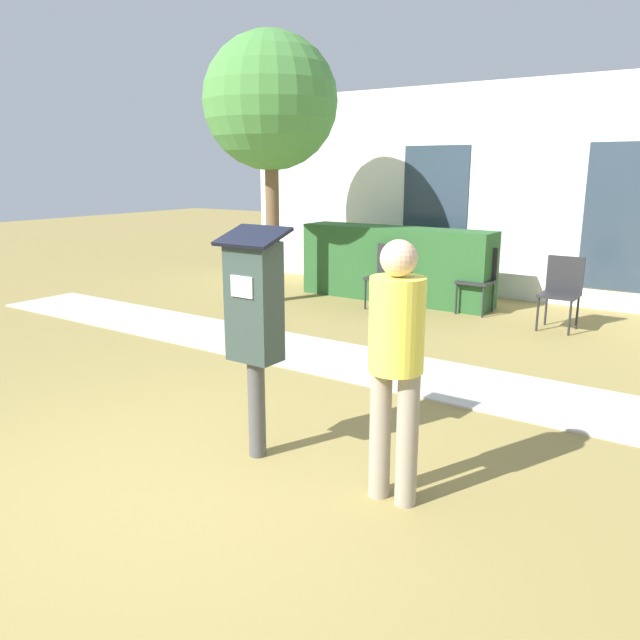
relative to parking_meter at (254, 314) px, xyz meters
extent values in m
plane|color=olive|center=(-0.16, -0.69, -1.02)|extent=(40.00, 40.00, 0.00)
cube|color=#B7B2A8|center=(-0.16, 2.19, -1.01)|extent=(12.00, 1.10, 0.02)
cube|color=white|center=(-0.16, 6.42, 0.58)|extent=(10.00, 0.24, 3.20)
cube|color=#2D3D4C|center=(-1.56, 6.29, 0.28)|extent=(1.10, 0.02, 2.00)
cube|color=#2D3D4C|center=(1.24, 6.29, 0.28)|extent=(1.10, 0.02, 2.00)
cylinder|color=#4C4C4C|center=(0.00, 0.00, -0.67)|extent=(0.12, 0.12, 0.70)
cube|color=#2D3D38|center=(0.00, 0.00, 0.08)|extent=(0.34, 0.22, 0.80)
cube|color=silver|center=(0.00, -0.12, 0.20)|extent=(0.18, 0.01, 0.14)
cube|color=black|center=(0.00, 0.00, 0.51)|extent=(0.44, 0.31, 0.12)
cylinder|color=gray|center=(0.97, 0.00, -0.61)|extent=(0.13, 0.13, 0.82)
cylinder|color=gray|center=(1.15, 0.00, -0.61)|extent=(0.13, 0.13, 0.82)
cylinder|color=#EADB4C|center=(1.06, 0.00, 0.08)|extent=(0.32, 0.32, 0.55)
sphere|color=#D8AD8C|center=(1.06, 0.00, 0.46)|extent=(0.21, 0.21, 0.21)
cylinder|color=#262628|center=(-1.73, 4.44, -0.81)|extent=(0.03, 0.03, 0.42)
cylinder|color=#262628|center=(-1.35, 4.44, -0.81)|extent=(0.03, 0.03, 0.42)
cylinder|color=#262628|center=(-1.73, 4.82, -0.81)|extent=(0.03, 0.03, 0.42)
cylinder|color=#262628|center=(-1.35, 4.82, -0.81)|extent=(0.03, 0.03, 0.42)
cube|color=#262628|center=(-1.54, 4.63, -0.58)|extent=(0.44, 0.44, 0.04)
cube|color=#262628|center=(-1.54, 4.83, -0.34)|extent=(0.44, 0.04, 0.44)
cylinder|color=#262628|center=(-0.55, 4.88, -0.81)|extent=(0.03, 0.03, 0.42)
cylinder|color=#262628|center=(-0.17, 4.88, -0.81)|extent=(0.03, 0.03, 0.42)
cylinder|color=#262628|center=(-0.55, 5.26, -0.81)|extent=(0.03, 0.03, 0.42)
cylinder|color=#262628|center=(-0.17, 5.26, -0.81)|extent=(0.03, 0.03, 0.42)
cube|color=#262628|center=(-0.36, 5.07, -0.58)|extent=(0.44, 0.44, 0.04)
cube|color=#262628|center=(-0.36, 5.27, -0.34)|extent=(0.44, 0.04, 0.44)
cylinder|color=#262628|center=(0.63, 4.57, -0.81)|extent=(0.03, 0.03, 0.42)
cylinder|color=#262628|center=(1.01, 4.57, -0.81)|extent=(0.03, 0.03, 0.42)
cylinder|color=#262628|center=(0.63, 4.95, -0.81)|extent=(0.03, 0.03, 0.42)
cylinder|color=#262628|center=(1.01, 4.95, -0.81)|extent=(0.03, 0.03, 0.42)
cube|color=#262628|center=(0.82, 4.76, -0.58)|extent=(0.44, 0.44, 0.04)
cube|color=#262628|center=(0.82, 4.97, -0.34)|extent=(0.44, 0.04, 0.44)
cube|color=#285628|center=(-1.69, 5.25, -0.47)|extent=(2.98, 0.60, 1.10)
cylinder|color=brown|center=(-3.16, 4.15, 0.08)|extent=(0.20, 0.20, 2.20)
sphere|color=#47843D|center=(-3.16, 4.15, 1.85)|extent=(1.90, 1.90, 1.90)
camera|label=1|loc=(2.64, -3.07, 0.95)|focal=35.00mm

